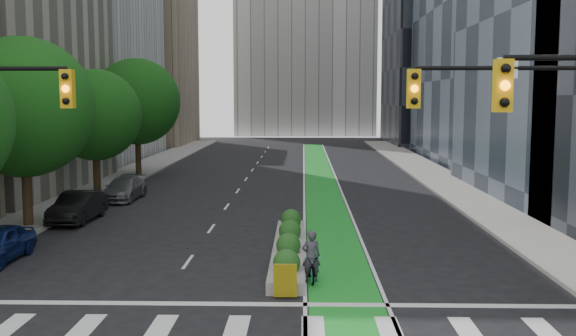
{
  "coord_description": "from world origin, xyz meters",
  "views": [
    {
      "loc": [
        1.73,
        -16.94,
        6.02
      ],
      "look_at": [
        1.08,
        10.42,
        3.0
      ],
      "focal_mm": 40.0,
      "sensor_mm": 36.0,
      "label": 1
    }
  ],
  "objects_px": {
    "cyclist": "(311,256)",
    "bicycle": "(311,267)",
    "median_planter": "(289,246)",
    "parked_car_left_far": "(124,189)",
    "parked_car_left_mid": "(78,207)"
  },
  "relations": [
    {
      "from": "cyclist",
      "to": "bicycle",
      "type": "bearing_deg",
      "value": -100.26
    },
    {
      "from": "median_planter",
      "to": "parked_car_left_far",
      "type": "height_order",
      "value": "parked_car_left_far"
    },
    {
      "from": "bicycle",
      "to": "parked_car_left_mid",
      "type": "relative_size",
      "value": 0.39
    },
    {
      "from": "cyclist",
      "to": "parked_car_left_mid",
      "type": "distance_m",
      "value": 15.01
    },
    {
      "from": "bicycle",
      "to": "parked_car_left_far",
      "type": "distance_m",
      "value": 19.74
    },
    {
      "from": "median_planter",
      "to": "bicycle",
      "type": "xyz_separation_m",
      "value": [
        0.8,
        -3.29,
        0.08
      ]
    },
    {
      "from": "median_planter",
      "to": "parked_car_left_far",
      "type": "distance_m",
      "value": 16.59
    },
    {
      "from": "median_planter",
      "to": "cyclist",
      "type": "xyz_separation_m",
      "value": [
        0.8,
        -3.46,
        0.49
      ]
    },
    {
      "from": "parked_car_left_mid",
      "to": "median_planter",
      "type": "bearing_deg",
      "value": -30.14
    },
    {
      "from": "cyclist",
      "to": "parked_car_left_far",
      "type": "bearing_deg",
      "value": -67.16
    },
    {
      "from": "bicycle",
      "to": "cyclist",
      "type": "distance_m",
      "value": 0.44
    },
    {
      "from": "bicycle",
      "to": "parked_car_left_far",
      "type": "height_order",
      "value": "parked_car_left_far"
    },
    {
      "from": "median_planter",
      "to": "parked_car_left_mid",
      "type": "height_order",
      "value": "parked_car_left_mid"
    },
    {
      "from": "cyclist",
      "to": "parked_car_left_far",
      "type": "distance_m",
      "value": 19.88
    },
    {
      "from": "bicycle",
      "to": "cyclist",
      "type": "relative_size",
      "value": 1.01
    }
  ]
}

